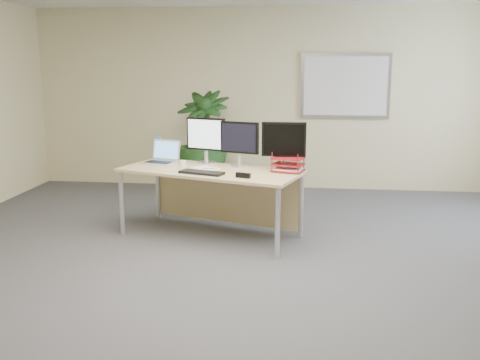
# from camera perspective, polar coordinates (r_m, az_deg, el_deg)

# --- Properties ---
(floor) EXTENTS (8.00, 8.00, 0.00)m
(floor) POSITION_cam_1_polar(r_m,az_deg,el_deg) (4.53, -1.58, -11.95)
(floor) COLOR #404145
(floor) RESTS_ON ground
(back_wall) EXTENTS (7.00, 0.04, 2.70)m
(back_wall) POSITION_cam_1_polar(r_m,az_deg,el_deg) (8.13, 2.53, 8.62)
(back_wall) COLOR beige
(back_wall) RESTS_ON floor
(whiteboard) EXTENTS (1.30, 0.04, 0.95)m
(whiteboard) POSITION_cam_1_polar(r_m,az_deg,el_deg) (8.08, 11.16, 9.80)
(whiteboard) COLOR #A8A8AD
(whiteboard) RESTS_ON back_wall
(desk) EXTENTS (2.10, 1.38, 0.75)m
(desk) POSITION_cam_1_polar(r_m,az_deg,el_deg) (5.90, -2.69, -0.20)
(desk) COLOR #D4B97D
(desk) RESTS_ON floor
(floor_plant) EXTENTS (1.02, 1.02, 1.50)m
(floor_plant) POSITION_cam_1_polar(r_m,az_deg,el_deg) (7.77, -3.94, 3.98)
(floor_plant) COLOR black
(floor_plant) RESTS_ON floor
(monitor_left) EXTENTS (0.46, 0.21, 0.52)m
(monitor_left) POSITION_cam_1_polar(r_m,az_deg,el_deg) (6.08, -3.66, 4.53)
(monitor_left) COLOR silver
(monitor_left) RESTS_ON desk
(monitor_right) EXTENTS (0.44, 0.20, 0.50)m
(monitor_right) POSITION_cam_1_polar(r_m,az_deg,el_deg) (5.88, -0.05, 4.17)
(monitor_right) COLOR silver
(monitor_right) RESTS_ON desk
(monitor_dark) EXTENTS (0.47, 0.21, 0.52)m
(monitor_dark) POSITION_cam_1_polar(r_m,az_deg,el_deg) (5.66, 4.70, 3.93)
(monitor_dark) COLOR silver
(monitor_dark) RESTS_ON desk
(laptop) EXTENTS (0.44, 0.41, 0.26)m
(laptop) POSITION_cam_1_polar(r_m,az_deg,el_deg) (6.22, -8.31, 2.39)
(laptop) COLOR white
(laptop) RESTS_ON desk
(keyboard) EXTENTS (0.50, 0.30, 0.03)m
(keyboard) POSITION_cam_1_polar(r_m,az_deg,el_deg) (5.56, -4.11, 0.80)
(keyboard) COLOR black
(keyboard) RESTS_ON desk
(coffee_mug) EXTENTS (0.11, 0.08, 0.09)m
(coffee_mug) POSITION_cam_1_polar(r_m,az_deg,el_deg) (5.85, -6.16, 1.64)
(coffee_mug) COLOR white
(coffee_mug) RESTS_ON desk
(spiral_notebook) EXTENTS (0.33, 0.32, 0.01)m
(spiral_notebook) POSITION_cam_1_polar(r_m,az_deg,el_deg) (5.81, -3.64, 1.23)
(spiral_notebook) COLOR white
(spiral_notebook) RESTS_ON desk
(orange_pen) EXTENTS (0.13, 0.02, 0.01)m
(orange_pen) POSITION_cam_1_polar(r_m,az_deg,el_deg) (5.76, -3.39, 1.25)
(orange_pen) COLOR orange
(orange_pen) RESTS_ON spiral_notebook
(yellow_highlighter) EXTENTS (0.13, 0.07, 0.02)m
(yellow_highlighter) POSITION_cam_1_polar(r_m,az_deg,el_deg) (5.63, -1.96, 0.93)
(yellow_highlighter) COLOR yellow
(yellow_highlighter) RESTS_ON desk
(water_bottle) EXTENTS (0.07, 0.07, 0.27)m
(water_bottle) POSITION_cam_1_polar(r_m,az_deg,el_deg) (6.42, -8.71, 3.30)
(water_bottle) COLOR silver
(water_bottle) RESTS_ON desk
(letter_tray) EXTENTS (0.37, 0.32, 0.15)m
(letter_tray) POSITION_cam_1_polar(r_m,az_deg,el_deg) (5.66, 5.14, 1.55)
(letter_tray) COLOR maroon
(letter_tray) RESTS_ON desk
(stapler) EXTENTS (0.16, 0.09, 0.05)m
(stapler) POSITION_cam_1_polar(r_m,az_deg,el_deg) (5.34, 0.33, 0.50)
(stapler) COLOR black
(stapler) RESTS_ON desk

